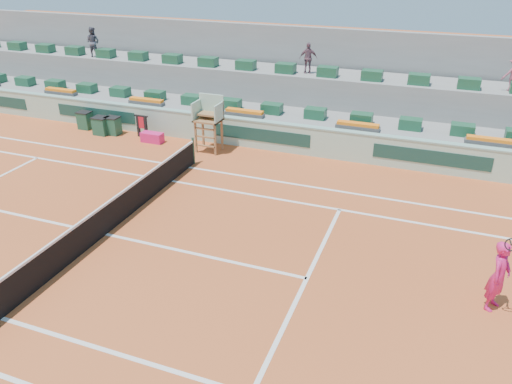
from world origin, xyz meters
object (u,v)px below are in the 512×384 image
player_bag (152,137)px  tennis_player (499,276)px  drink_cooler_a (113,126)px  umpire_chair (209,116)px

player_bag → tennis_player: (13.82, -6.96, 0.71)m
tennis_player → drink_cooler_a: bearing=155.8°
player_bag → tennis_player: tennis_player is taller
player_bag → tennis_player: size_ratio=0.44×
umpire_chair → drink_cooler_a: (-5.11, 0.21, -1.12)m
umpire_chair → tennis_player: umpire_chair is taller
umpire_chair → drink_cooler_a: 5.24m
player_bag → umpire_chair: (2.86, 0.05, 1.32)m
drink_cooler_a → umpire_chair: bearing=-2.4°
player_bag → drink_cooler_a: size_ratio=1.19×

